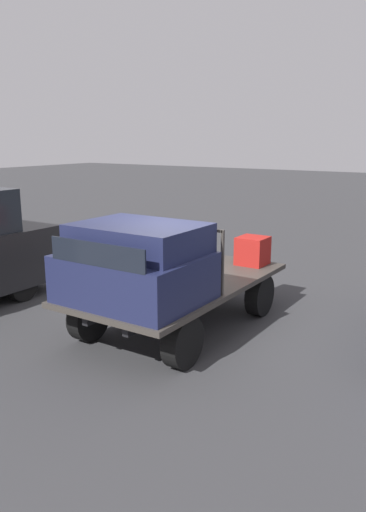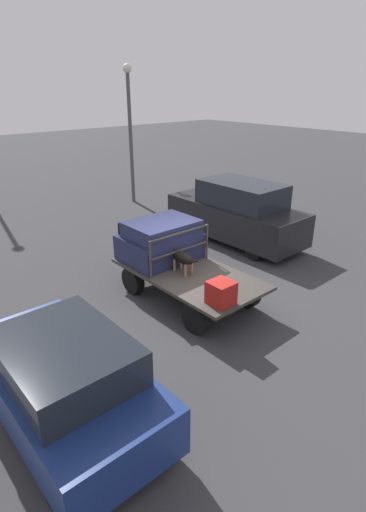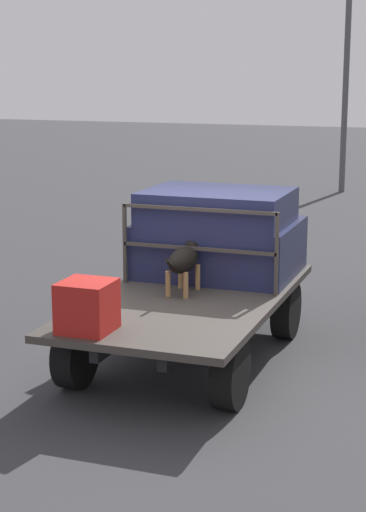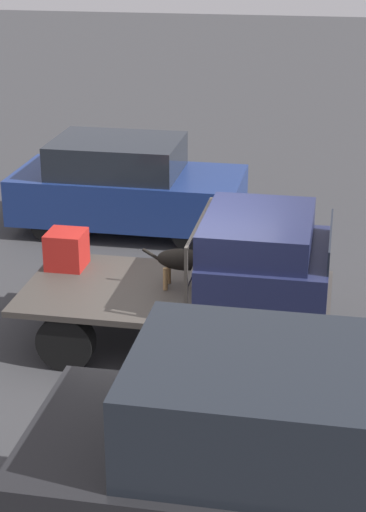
# 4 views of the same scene
# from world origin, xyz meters

# --- Properties ---
(ground_plane) EXTENTS (80.00, 80.00, 0.00)m
(ground_plane) POSITION_xyz_m (0.00, 0.00, 0.00)
(ground_plane) COLOR #38383A
(flatbed_truck) EXTENTS (3.95, 2.04, 0.78)m
(flatbed_truck) POSITION_xyz_m (0.00, 0.00, 0.58)
(flatbed_truck) COLOR black
(flatbed_truck) RESTS_ON ground
(truck_cab) EXTENTS (1.55, 1.92, 1.08)m
(truck_cab) POSITION_xyz_m (1.12, 0.00, 1.29)
(truck_cab) COLOR #1E2347
(truck_cab) RESTS_ON flatbed_truck
(truck_headboard) EXTENTS (0.04, 1.92, 0.97)m
(truck_headboard) POSITION_xyz_m (0.30, 0.00, 1.42)
(truck_headboard) COLOR #3D3833
(truck_headboard) RESTS_ON flatbed_truck
(dog) EXTENTS (1.09, 0.28, 0.66)m
(dog) POSITION_xyz_m (0.15, 0.11, 1.18)
(dog) COLOR #9E7547
(dog) RESTS_ON flatbed_truck
(cargo_crate) EXTENTS (0.51, 0.51, 0.51)m
(cargo_crate) POSITION_xyz_m (-1.62, 0.51, 1.04)
(cargo_crate) COLOR #AD1E19
(cargo_crate) RESTS_ON flatbed_truck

